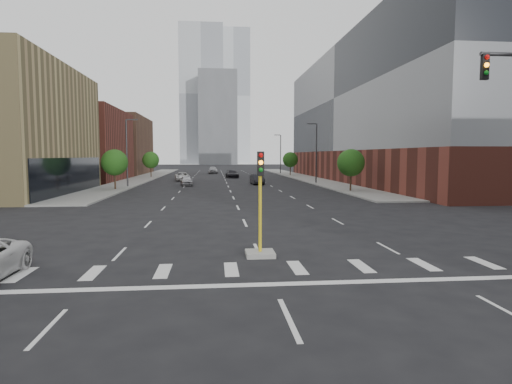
{
  "coord_description": "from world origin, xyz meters",
  "views": [
    {
      "loc": [
        -1.9,
        -8.64,
        4.23
      ],
      "look_at": [
        0.08,
        11.55,
        2.5
      ],
      "focal_mm": 30.0,
      "sensor_mm": 36.0,
      "label": 1
    }
  ],
  "objects": [
    {
      "name": "car_distant",
      "position": [
        -2.18,
        93.72,
        0.86
      ],
      "size": [
        2.26,
        5.12,
        1.71
      ],
      "primitive_type": "imported",
      "rotation": [
        0.0,
        0.0,
        -0.05
      ],
      "color": "#ACADB1",
      "rests_on": "ground"
    },
    {
      "name": "car_mid_right",
      "position": [
        4.38,
        53.83,
        0.76
      ],
      "size": [
        1.91,
        4.69,
        1.51
      ],
      "primitive_type": "imported",
      "rotation": [
        0.0,
        0.0,
        0.07
      ],
      "color": "black",
      "rests_on": "ground"
    },
    {
      "name": "building_left_far_b",
      "position": [
        -27.5,
        92.0,
        6.5
      ],
      "size": [
        20.0,
        24.0,
        13.0
      ],
      "primitive_type": "cube",
      "color": "brown",
      "rests_on": "ground"
    },
    {
      "name": "tree_right_near",
      "position": [
        14.0,
        40.0,
        3.39
      ],
      "size": [
        3.2,
        3.2,
        4.85
      ],
      "color": "#382619",
      "rests_on": "ground"
    },
    {
      "name": "tree_right_far",
      "position": [
        14.0,
        80.0,
        3.39
      ],
      "size": [
        3.2,
        3.2,
        4.85
      ],
      "color": "#382619",
      "rests_on": "ground"
    },
    {
      "name": "tree_left_far",
      "position": [
        -14.0,
        75.0,
        3.39
      ],
      "size": [
        3.2,
        3.2,
        4.85
      ],
      "color": "#382619",
      "rests_on": "ground"
    },
    {
      "name": "tower_mid",
      "position": [
        0.0,
        200.0,
        22.0
      ],
      "size": [
        18.0,
        18.0,
        44.0
      ],
      "primitive_type": "cube",
      "color": "slate",
      "rests_on": "ground"
    },
    {
      "name": "sidewalk_left_far",
      "position": [
        -15.0,
        74.0,
        0.07
      ],
      "size": [
        5.0,
        92.0,
        0.15
      ],
      "primitive_type": "cube",
      "color": "gray",
      "rests_on": "ground"
    },
    {
      "name": "car_deep_right",
      "position": [
        1.5,
        73.24,
        0.73
      ],
      "size": [
        2.57,
        5.25,
        1.47
      ],
      "primitive_type": "imported",
      "rotation": [
        0.0,
        0.0,
        0.1
      ],
      "color": "black",
      "rests_on": "ground"
    },
    {
      "name": "car_far_left",
      "position": [
        -7.28,
        64.25,
        0.71
      ],
      "size": [
        2.99,
        5.36,
        1.42
      ],
      "primitive_type": "imported",
      "rotation": [
        0.0,
        0.0,
        0.13
      ],
      "color": "silver",
      "rests_on": "ground"
    },
    {
      "name": "building_right_main",
      "position": [
        29.5,
        60.0,
        11.0
      ],
      "size": [
        24.0,
        70.0,
        22.0
      ],
      "color": "brown",
      "rests_on": "ground"
    },
    {
      "name": "car_near_left",
      "position": [
        -5.8,
        52.25,
        0.68
      ],
      "size": [
        2.12,
        4.18,
        1.37
      ],
      "primitive_type": "imported",
      "rotation": [
        0.0,
        0.0,
        0.13
      ],
      "color": "#B6B5BA",
      "rests_on": "ground"
    },
    {
      "name": "tower_left",
      "position": [
        -8.0,
        220.0,
        35.0
      ],
      "size": [
        22.0,
        22.0,
        70.0
      ],
      "primitive_type": "cube",
      "color": "#B2B7BC",
      "rests_on": "ground"
    },
    {
      "name": "streetlight_right_a",
      "position": [
        13.41,
        55.0,
        5.01
      ],
      "size": [
        1.6,
        0.22,
        9.07
      ],
      "color": "#2D2D30",
      "rests_on": "ground"
    },
    {
      "name": "tree_left_near",
      "position": [
        -14.0,
        45.0,
        3.39
      ],
      "size": [
        3.2,
        3.2,
        4.85
      ],
      "color": "#382619",
      "rests_on": "ground"
    },
    {
      "name": "median_traffic_signal",
      "position": [
        0.0,
        8.97,
        0.97
      ],
      "size": [
        1.2,
        1.2,
        4.4
      ],
      "color": "#999993",
      "rests_on": "ground"
    },
    {
      "name": "streetlight_right_b",
      "position": [
        13.41,
        90.0,
        5.01
      ],
      "size": [
        1.6,
        0.22,
        9.07
      ],
      "color": "#2D2D30",
      "rests_on": "ground"
    },
    {
      "name": "tower_right",
      "position": [
        10.0,
        260.0,
        40.0
      ],
      "size": [
        20.0,
        20.0,
        80.0
      ],
      "primitive_type": "cube",
      "color": "#B2B7BC",
      "rests_on": "ground"
    },
    {
      "name": "sidewalk_right_far",
      "position": [
        15.0,
        74.0,
        0.07
      ],
      "size": [
        5.0,
        92.0,
        0.15
      ],
      "primitive_type": "cube",
      "color": "gray",
      "rests_on": "ground"
    },
    {
      "name": "streetlight_left",
      "position": [
        -13.41,
        50.0,
        5.01
      ],
      "size": [
        1.6,
        0.22,
        9.07
      ],
      "color": "#2D2D30",
      "rests_on": "ground"
    },
    {
      "name": "ground",
      "position": [
        0.0,
        0.0,
        0.0
      ],
      "size": [
        400.0,
        400.0,
        0.0
      ],
      "primitive_type": "plane",
      "color": "black",
      "rests_on": "ground"
    },
    {
      "name": "building_left_far_a",
      "position": [
        -27.5,
        66.0,
        6.0
      ],
      "size": [
        20.0,
        22.0,
        12.0
      ],
      "primitive_type": "cube",
      "color": "brown",
      "rests_on": "ground"
    }
  ]
}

